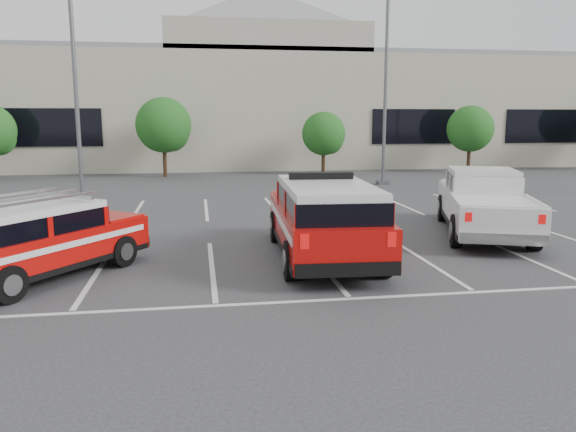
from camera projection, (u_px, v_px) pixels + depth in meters
name	position (u px, v px, depth m)	size (l,w,h in m)	color
ground	(320.00, 263.00, 14.10)	(120.00, 120.00, 0.00)	#2F2F31
stall_markings	(291.00, 229.00, 18.48)	(23.00, 15.00, 0.01)	silver
convention_building	(237.00, 103.00, 44.31)	(60.00, 16.99, 13.20)	#B8AE9B
tree_mid_left	(165.00, 127.00, 34.26)	(3.37, 3.37, 4.85)	#3F2B19
tree_mid_right	(325.00, 135.00, 35.90)	(2.77, 2.77, 3.99)	#3F2B19
tree_right	(471.00, 130.00, 37.41)	(3.07, 3.07, 4.42)	#3F2B19
light_pole_left	(75.00, 80.00, 23.63)	(0.90, 0.60, 10.24)	#59595E
light_pole_mid	(385.00, 88.00, 29.86)	(0.90, 0.60, 10.24)	#59595E
fire_chief_suv	(324.00, 225.00, 14.45)	(2.60, 6.36, 2.20)	#B40B08
white_pickup	(483.00, 209.00, 17.62)	(4.27, 6.88, 2.00)	silver
ladder_suv	(39.00, 246.00, 12.63)	(4.46, 5.08, 1.93)	#B40B08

